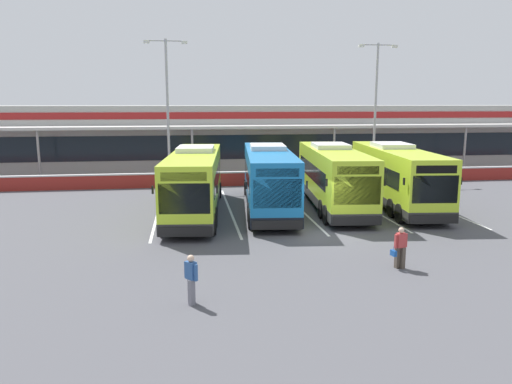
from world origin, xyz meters
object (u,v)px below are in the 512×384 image
at_px(pedestrian_in_dark_coat, 191,278).
at_px(coach_bus_leftmost, 195,183).
at_px(pedestrian_with_handbag, 400,247).
at_px(coach_bus_left_centre, 268,179).
at_px(lamp_post_west, 167,103).
at_px(coach_bus_centre, 333,177).
at_px(coach_bus_right_centre, 395,177).
at_px(lamp_post_centre, 376,103).

bearing_deg(pedestrian_in_dark_coat, coach_bus_leftmost, 88.40).
xyz_separation_m(pedestrian_with_handbag, pedestrian_in_dark_coat, (-7.95, -2.30, 0.02)).
distance_m(coach_bus_left_centre, lamp_post_west, 12.77).
relative_size(coach_bus_centre, lamp_post_west, 1.12).
distance_m(coach_bus_centre, lamp_post_west, 14.97).
distance_m(pedestrian_with_handbag, pedestrian_in_dark_coat, 8.28).
bearing_deg(coach_bus_right_centre, coach_bus_centre, 176.93).
distance_m(pedestrian_with_handbag, lamp_post_centre, 23.62).
bearing_deg(pedestrian_in_dark_coat, lamp_post_centre, 57.49).
bearing_deg(coach_bus_left_centre, pedestrian_with_handbag, -73.99).
xyz_separation_m(coach_bus_leftmost, coach_bus_left_centre, (4.35, 0.66, 0.00)).
relative_size(coach_bus_left_centre, coach_bus_centre, 1.00).
relative_size(coach_bus_leftmost, lamp_post_west, 1.12).
relative_size(coach_bus_leftmost, pedestrian_with_handbag, 7.61).
xyz_separation_m(coach_bus_left_centre, coach_bus_right_centre, (7.96, 0.02, 0.00)).
bearing_deg(coach_bus_left_centre, coach_bus_centre, 3.32).
height_order(coach_bus_left_centre, pedestrian_with_handbag, coach_bus_left_centre).
height_order(coach_bus_centre, lamp_post_west, lamp_post_west).
bearing_deg(pedestrian_with_handbag, coach_bus_right_centre, 67.27).
distance_m(coach_bus_leftmost, coach_bus_centre, 8.43).
bearing_deg(lamp_post_centre, pedestrian_in_dark_coat, -122.51).
bearing_deg(coach_bus_right_centre, pedestrian_in_dark_coat, -133.01).
bearing_deg(pedestrian_with_handbag, coach_bus_left_centre, 106.01).
distance_m(coach_bus_centre, coach_bus_right_centre, 3.94).
relative_size(coach_bus_leftmost, pedestrian_in_dark_coat, 7.61).
xyz_separation_m(pedestrian_in_dark_coat, lamp_post_centre, (15.34, 24.07, 5.42)).
bearing_deg(pedestrian_with_handbag, pedestrian_in_dark_coat, -163.84).
relative_size(coach_bus_centre, pedestrian_with_handbag, 7.61).
height_order(coach_bus_left_centre, lamp_post_west, lamp_post_west).
bearing_deg(lamp_post_centre, coach_bus_leftmost, -143.32).
distance_m(coach_bus_centre, lamp_post_centre, 13.01).
relative_size(coach_bus_right_centre, lamp_post_centre, 1.12).
bearing_deg(coach_bus_leftmost, coach_bus_right_centre, 3.16).
relative_size(coach_bus_leftmost, lamp_post_centre, 1.12).
xyz_separation_m(coach_bus_left_centre, coach_bus_centre, (4.03, 0.23, 0.00)).
distance_m(coach_bus_right_centre, lamp_post_west, 18.00).
bearing_deg(lamp_post_centre, coach_bus_centre, -122.73).
relative_size(coach_bus_centre, lamp_post_centre, 1.12).
relative_size(lamp_post_west, lamp_post_centre, 1.00).
bearing_deg(coach_bus_left_centre, lamp_post_west, 121.04).
height_order(pedestrian_with_handbag, lamp_post_centre, lamp_post_centre).
bearing_deg(coach_bus_leftmost, pedestrian_with_handbag, -54.42).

